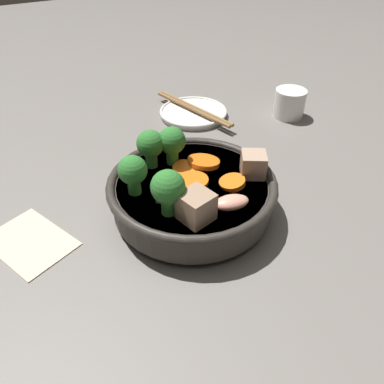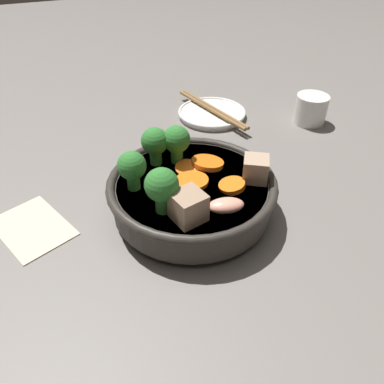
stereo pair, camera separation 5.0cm
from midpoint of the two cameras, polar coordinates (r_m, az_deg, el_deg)
ground_plane at (r=0.52m, az=2.75°, el=-3.04°), size 3.00×3.00×0.00m
stirfry_bowl at (r=0.49m, az=2.66°, el=0.30°), size 0.22×0.22×0.11m
side_saucer at (r=0.76m, az=4.96°, el=11.82°), size 0.13×0.13×0.01m
tea_cup at (r=0.77m, az=19.49°, el=11.79°), size 0.06×0.06×0.05m
napkin at (r=0.53m, az=-20.73°, el=-5.13°), size 0.13×0.11×0.00m
chopsticks_pair at (r=0.76m, az=5.00°, el=12.47°), size 0.20×0.06×0.01m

